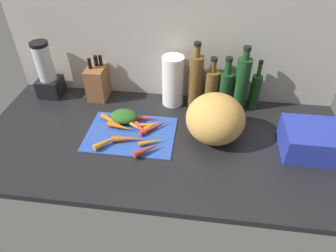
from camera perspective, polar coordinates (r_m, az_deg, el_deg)
ground_plane at (r=141.51cm, az=-1.11°, el=-2.75°), size 170.00×80.00×3.00cm
wall_back at (r=156.74cm, az=0.87°, el=15.44°), size 170.00×3.00×60.00cm
cutting_board at (r=143.42cm, az=-7.04°, el=-1.42°), size 41.39×29.66×0.80cm
carrot_0 at (r=142.82cm, az=-5.10°, el=-0.55°), size 8.53×9.62×2.63cm
carrot_1 at (r=145.10cm, az=-2.84°, el=0.25°), size 9.00×10.06×2.36cm
carrot_2 at (r=145.75cm, az=-6.90°, el=0.44°), size 12.43×10.66×3.43cm
carrot_3 at (r=138.24cm, az=-11.23°, el=-2.78°), size 11.91×12.57×2.96cm
carrot_4 at (r=143.86cm, az=-2.51°, el=-0.16°), size 13.58×13.58×2.28cm
carrot_5 at (r=136.04cm, az=-3.19°, el=-2.98°), size 11.13×6.57×2.11cm
carrot_6 at (r=145.13cm, az=-9.05°, el=-0.10°), size 13.10×6.18×3.01cm
carrot_7 at (r=148.72cm, az=-10.21°, el=0.80°), size 15.35×11.02×2.81cm
carrot_8 at (r=131.85cm, az=-3.89°, el=-4.41°), size 12.22×10.65×3.03cm
carrot_9 at (r=138.01cm, az=-7.66°, el=-2.39°), size 13.84×5.22×2.89cm
carrot_10 at (r=145.27cm, az=-3.73°, el=0.27°), size 10.94×5.19×2.39cm
carrot_11 at (r=149.50cm, az=-4.03°, el=1.51°), size 11.70×3.20×2.24cm
carrot_greens_pile at (r=149.08cm, az=-8.30°, el=1.84°), size 13.30×10.23×5.63cm
winter_squash at (r=135.21cm, az=8.93°, el=1.36°), size 26.26×25.86×22.36cm
knife_block at (r=168.85cm, az=-13.03°, el=8.30°), size 9.64×16.14×23.27cm
blender_appliance at (r=175.57cm, az=-21.92°, el=9.23°), size 11.95×11.95×30.83cm
paper_towel_roll at (r=156.20cm, az=0.95°, el=8.50°), size 11.05×11.05×26.80cm
bottle_0 at (r=154.38cm, az=5.19°, el=8.54°), size 7.36×7.36×35.20cm
bottle_1 at (r=156.49cm, az=8.16°, el=7.14°), size 7.45×7.45×27.84cm
bottle_2 at (r=156.35cm, az=10.76°, el=6.87°), size 7.11×7.11×28.66cm
bottle_3 at (r=155.00cm, az=13.68°, el=7.74°), size 7.20×7.20×34.61cm
bottle_4 at (r=160.19cm, az=16.13°, el=6.39°), size 5.06×5.06×27.13cm
dish_rack at (r=144.39cm, az=25.87°, el=-2.51°), size 26.63×20.99×12.27cm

